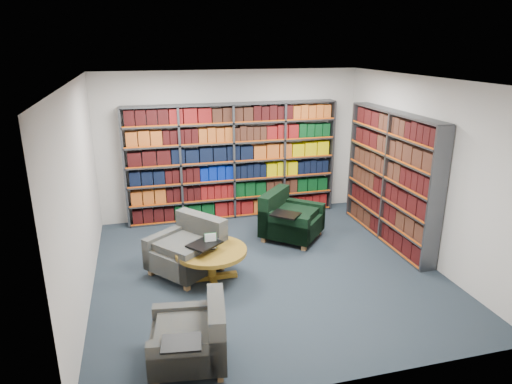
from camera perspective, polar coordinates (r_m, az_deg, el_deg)
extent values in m
cube|color=#1A252D|center=(7.00, 1.26, -9.74)|extent=(5.00, 5.00, 0.01)
cube|color=white|center=(6.20, 1.45, 13.86)|extent=(5.00, 5.00, 0.01)
cube|color=beige|center=(8.82, -3.15, 5.92)|extent=(5.00, 0.01, 2.80)
cube|color=beige|center=(4.27, 10.72, -8.18)|extent=(5.00, 0.01, 2.80)
cube|color=beige|center=(6.28, -21.21, -0.44)|extent=(0.01, 5.00, 2.80)
cube|color=beige|center=(7.52, 20.04, 2.66)|extent=(0.01, 5.00, 2.80)
cube|color=#47494F|center=(8.73, -2.90, 3.77)|extent=(4.00, 0.28, 2.20)
cube|color=silver|center=(8.85, -3.07, 3.98)|extent=(4.00, 0.02, 2.20)
cube|color=#D84C0A|center=(8.61, -2.72, 3.56)|extent=(4.00, 0.01, 2.20)
cube|color=black|center=(9.00, -2.81, -1.92)|extent=(3.88, 0.21, 0.29)
cube|color=#A14817|center=(8.88, -2.84, 0.30)|extent=(3.88, 0.21, 0.29)
cube|color=black|center=(8.78, -2.88, 2.58)|extent=(3.88, 0.21, 0.29)
cube|color=black|center=(8.69, -2.92, 4.91)|extent=(3.88, 0.21, 0.29)
cube|color=#A14817|center=(8.61, -2.96, 7.28)|extent=(3.88, 0.21, 0.29)
cube|color=black|center=(8.55, -3.00, 9.70)|extent=(3.88, 0.21, 0.29)
cube|color=#47494F|center=(7.99, 16.46, 1.67)|extent=(0.28, 2.50, 2.20)
cube|color=silver|center=(8.06, 17.25, 1.73)|extent=(0.02, 2.50, 2.20)
cube|color=#D84C0A|center=(7.93, 15.65, 1.61)|extent=(0.02, 2.50, 2.20)
cube|color=#361B11|center=(8.29, 15.89, -4.44)|extent=(0.21, 2.38, 0.29)
cube|color=black|center=(8.16, 16.11, -2.07)|extent=(0.21, 2.38, 0.29)
cube|color=#361B11|center=(8.05, 16.34, 0.38)|extent=(0.21, 2.38, 0.29)
cube|color=#361B11|center=(7.95, 16.57, 2.90)|extent=(0.21, 2.38, 0.29)
cube|color=black|center=(7.86, 16.81, 5.48)|extent=(0.21, 2.38, 0.29)
cube|color=black|center=(7.80, 17.06, 8.10)|extent=(0.21, 2.38, 0.29)
cube|color=black|center=(6.89, -8.73, -7.98)|extent=(1.26, 1.26, 0.32)
cube|color=black|center=(7.03, -6.81, -5.56)|extent=(0.71, 0.82, 0.71)
cube|color=black|center=(7.11, -10.93, -6.55)|extent=(0.78, 0.67, 0.48)
cube|color=black|center=(6.62, -6.42, -8.26)|extent=(0.78, 0.67, 0.48)
cube|color=black|center=(6.44, -6.47, -6.49)|extent=(0.55, 0.54, 0.02)
cube|color=olive|center=(7.01, -12.95, -9.67)|extent=(0.10, 0.10, 0.10)
cube|color=olive|center=(6.53, -8.62, -11.62)|extent=(0.10, 0.10, 0.10)
cube|color=olive|center=(7.45, -8.67, -7.67)|extent=(0.10, 0.10, 0.10)
cube|color=olive|center=(7.00, -4.34, -9.30)|extent=(0.10, 0.10, 0.10)
cube|color=black|center=(7.98, 4.53, -4.04)|extent=(1.27, 1.27, 0.32)
cube|color=black|center=(8.04, 2.26, -2.31)|extent=(0.74, 0.81, 0.72)
cube|color=black|center=(7.63, 3.45, -4.45)|extent=(0.77, 0.70, 0.48)
cube|color=black|center=(8.28, 5.54, -2.63)|extent=(0.77, 0.70, 0.48)
cube|color=black|center=(7.47, 3.69, -2.82)|extent=(0.55, 0.54, 0.02)
cube|color=olive|center=(7.63, 6.01, -6.90)|extent=(0.10, 0.10, 0.10)
cube|color=olive|center=(8.27, 7.84, -4.93)|extent=(0.10, 0.10, 0.10)
cube|color=olive|center=(7.89, 0.97, -5.91)|extent=(0.10, 0.10, 0.10)
cube|color=olive|center=(8.51, 3.13, -4.08)|extent=(0.10, 0.10, 0.10)
cube|color=black|center=(5.15, -8.45, -18.29)|extent=(0.89, 0.89, 0.28)
cube|color=black|center=(5.05, -4.93, -16.59)|extent=(0.28, 0.80, 0.63)
cube|color=black|center=(5.38, -8.40, -15.60)|extent=(0.79, 0.23, 0.42)
cube|color=black|center=(4.85, -8.59, -19.96)|extent=(0.79, 0.23, 0.42)
cube|color=black|center=(4.68, -9.31, -18.11)|extent=(0.42, 0.35, 0.02)
cube|color=olive|center=(5.54, -11.78, -17.88)|extent=(0.07, 0.07, 0.09)
cube|color=olive|center=(5.04, -12.41, -22.20)|extent=(0.07, 0.07, 0.09)
cube|color=olive|center=(5.52, -4.76, -17.72)|extent=(0.07, 0.07, 0.09)
cube|color=olive|center=(5.01, -4.46, -22.05)|extent=(0.07, 0.07, 0.09)
cylinder|color=olive|center=(6.55, -5.66, -7.36)|extent=(1.03, 1.03, 0.06)
cylinder|color=olive|center=(6.65, -5.60, -9.14)|extent=(0.14, 0.14, 0.41)
cube|color=olive|center=(6.74, -5.55, -10.51)|extent=(0.74, 0.09, 0.07)
cube|color=olive|center=(6.74, -5.55, -10.51)|extent=(0.09, 0.74, 0.07)
cube|color=black|center=(6.54, -5.67, -7.09)|extent=(0.11, 0.06, 0.01)
cube|color=white|center=(6.49, -5.70, -6.14)|extent=(0.16, 0.01, 0.23)
cube|color=#145926|center=(6.49, -5.72, -6.10)|extent=(0.18, 0.00, 0.25)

